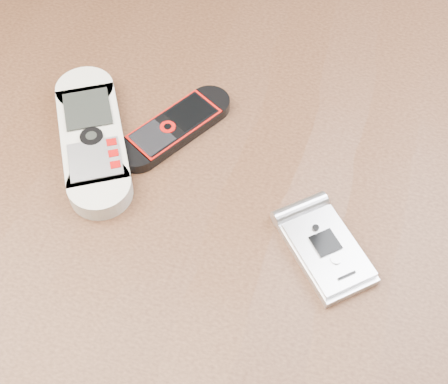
{
  "coord_description": "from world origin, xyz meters",
  "views": [
    {
      "loc": [
        0.09,
        -0.3,
        1.22
      ],
      "look_at": [
        0.01,
        0.0,
        0.76
      ],
      "focal_mm": 50.0,
      "sensor_mm": 36.0,
      "label": 1
    }
  ],
  "objects_px": {
    "nokia_white": "(92,137)",
    "motorola_razr": "(326,249)",
    "table": "(219,254)",
    "nokia_black_red": "(175,127)"
  },
  "relations": [
    {
      "from": "table",
      "to": "nokia_black_red",
      "type": "xyz_separation_m",
      "value": [
        -0.06,
        0.06,
        0.11
      ]
    },
    {
      "from": "nokia_white",
      "to": "table",
      "type": "bearing_deg",
      "value": -40.42
    },
    {
      "from": "nokia_black_red",
      "to": "motorola_razr",
      "type": "distance_m",
      "value": 0.19
    },
    {
      "from": "table",
      "to": "nokia_black_red",
      "type": "distance_m",
      "value": 0.14
    },
    {
      "from": "nokia_black_red",
      "to": "motorola_razr",
      "type": "xyz_separation_m",
      "value": [
        0.17,
        -0.09,
        0.0
      ]
    },
    {
      "from": "nokia_black_red",
      "to": "motorola_razr",
      "type": "bearing_deg",
      "value": 1.76
    },
    {
      "from": "table",
      "to": "motorola_razr",
      "type": "xyz_separation_m",
      "value": [
        0.1,
        -0.03,
        0.11
      ]
    },
    {
      "from": "nokia_white",
      "to": "nokia_black_red",
      "type": "xyz_separation_m",
      "value": [
        0.07,
        0.04,
        -0.0
      ]
    },
    {
      "from": "nokia_white",
      "to": "motorola_razr",
      "type": "distance_m",
      "value": 0.24
    },
    {
      "from": "nokia_white",
      "to": "motorola_razr",
      "type": "bearing_deg",
      "value": -42.9
    }
  ]
}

